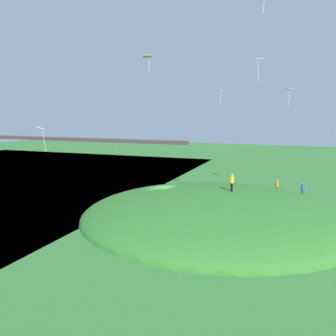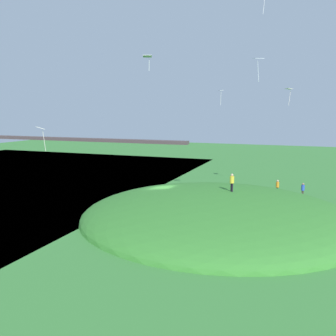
{
  "view_description": "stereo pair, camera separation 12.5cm",
  "coord_description": "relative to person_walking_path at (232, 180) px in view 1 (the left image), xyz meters",
  "views": [
    {
      "loc": [
        14.16,
        -35.87,
        10.2
      ],
      "look_at": [
        1.99,
        -3.24,
        4.76
      ],
      "focal_mm": 38.45,
      "sensor_mm": 36.0,
      "label": 1
    },
    {
      "loc": [
        14.28,
        -35.83,
        10.2
      ],
      "look_at": [
        1.99,
        -3.24,
        4.76
      ],
      "focal_mm": 38.45,
      "sensor_mm": 36.0,
      "label": 2
    }
  ],
  "objects": [
    {
      "name": "kite_6",
      "position": [
        2.22,
        -0.89,
        11.21
      ],
      "size": [
        1.04,
        0.94,
        2.11
      ],
      "color": "silver"
    },
    {
      "name": "person_with_child",
      "position": [
        6.61,
        10.74,
        -2.44
      ],
      "size": [
        0.46,
        0.46,
        1.75
      ],
      "rotation": [
        0.0,
        0.0,
        6.09
      ],
      "color": "#42372F",
      "rests_on": "ground_plane"
    },
    {
      "name": "grass_hill",
      "position": [
        -1.12,
        -1.19,
        -3.55
      ],
      "size": [
        26.76,
        25.53,
        4.89
      ],
      "primitive_type": "ellipsoid",
      "color": "#347A2C",
      "rests_on": "ground_plane"
    },
    {
      "name": "kite_4",
      "position": [
        -7.77,
        -2.65,
        11.74
      ],
      "size": [
        0.98,
        0.83,
        1.4
      ],
      "color": "white"
    },
    {
      "name": "ground_plane",
      "position": [
        -7.92,
        1.17,
        -3.55
      ],
      "size": [
        160.0,
        160.0,
        0.0
      ],
      "primitive_type": "plane",
      "color": "#397C35"
    },
    {
      "name": "person_walking_path",
      "position": [
        0.0,
        0.0,
        0.0
      ],
      "size": [
        0.6,
        0.6,
        1.79
      ],
      "rotation": [
        0.0,
        0.0,
        2.46
      ],
      "color": "black",
      "rests_on": "grass_hill"
    },
    {
      "name": "person_near_shore",
      "position": [
        3.63,
        11.42,
        -2.4
      ],
      "size": [
        0.54,
        0.54,
        1.8
      ],
      "rotation": [
        0.0,
        0.0,
        0.79
      ],
      "color": "black",
      "rests_on": "ground_plane"
    },
    {
      "name": "kite_8",
      "position": [
        4.48,
        9.24,
        9.14
      ],
      "size": [
        0.99,
        1.1,
        1.92
      ],
      "color": "#F4DCD1"
    },
    {
      "name": "kite_0",
      "position": [
        -3.03,
        7.69,
        8.94
      ],
      "size": [
        0.74,
        0.75,
        1.73
      ],
      "color": "white"
    },
    {
      "name": "bridge_deck_far",
      "position": [
        -40.81,
        32.2,
        0.68
      ],
      "size": [
        52.19,
        1.8,
        0.7
      ],
      "primitive_type": "cube",
      "color": "#4D4242"
    },
    {
      "name": "kite_3",
      "position": [
        -13.78,
        -10.78,
        5.25
      ],
      "size": [
        1.14,
        1.12,
        2.05
      ],
      "color": "white"
    }
  ]
}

